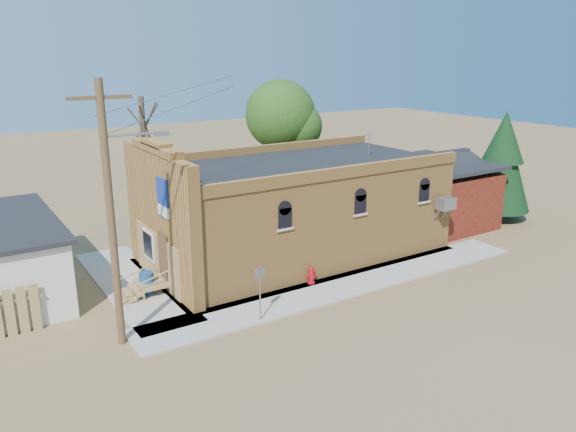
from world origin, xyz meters
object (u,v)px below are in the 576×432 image
stop_sign (260,278)px  utility_pole (112,211)px  brick_bar (292,209)px  fire_hydrant (311,275)px  trash_barrel (147,283)px

stop_sign → utility_pole: bearing=168.7°
utility_pole → stop_sign: bearing=-14.0°
brick_bar → fire_hydrant: 4.38m
utility_pole → trash_barrel: (2.05, 3.46, -4.23)m
utility_pole → stop_sign: (4.80, -1.20, -3.02)m
brick_bar → trash_barrel: brick_bar is taller
brick_bar → trash_barrel: 7.99m
utility_pole → stop_sign: utility_pole is taller
utility_pole → trash_barrel: utility_pole is taller
fire_hydrant → stop_sign: 4.21m
trash_barrel → stop_sign: bearing=-59.4°
utility_pole → stop_sign: 5.80m
brick_bar → fire_hydrant: (-1.40, -3.70, -1.88)m
brick_bar → utility_pole: 10.96m
stop_sign → trash_barrel: (-2.75, 4.66, -1.21)m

